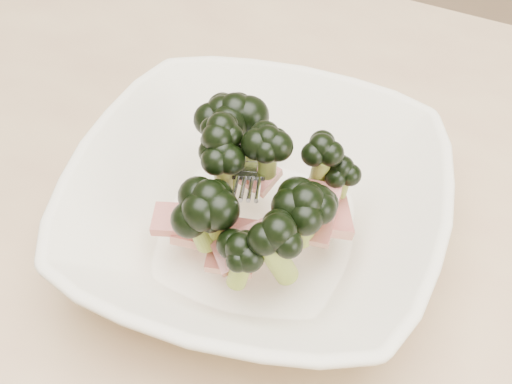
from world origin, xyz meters
TOP-DOWN VIEW (x-y plane):
  - dining_table at (0.00, 0.00)m, footprint 1.20×0.80m
  - broccoli_dish at (-0.02, 0.06)m, footprint 0.29×0.29m

SIDE VIEW (x-z plane):
  - dining_table at x=0.00m, z-range 0.28..1.03m
  - broccoli_dish at x=-0.02m, z-range 0.73..0.84m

